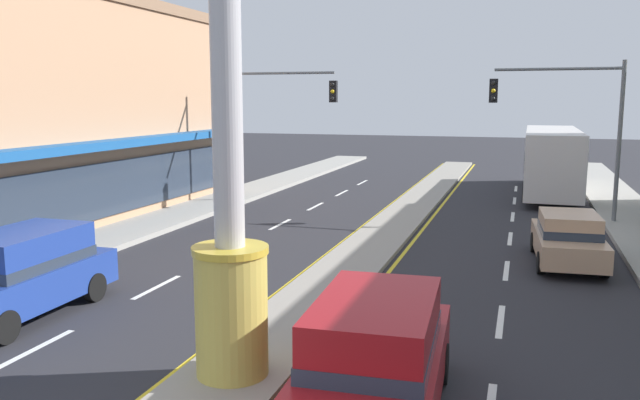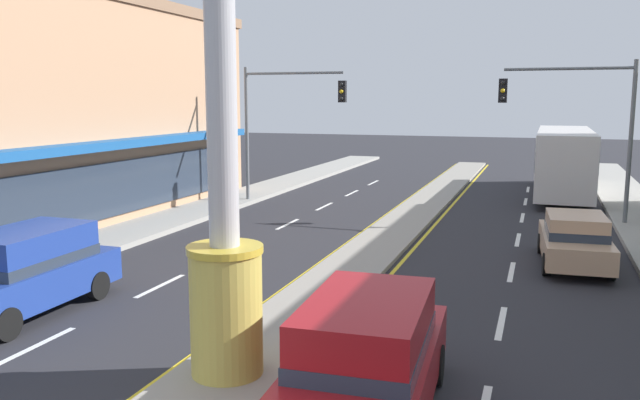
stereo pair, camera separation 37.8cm
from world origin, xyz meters
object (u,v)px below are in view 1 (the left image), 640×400
object	(u,v)px
suv_far_right_lane	(376,356)
suv_near_left_lane	(21,273)
bus_near_right_lane	(551,158)
district_sign	(227,114)
sedan_mid_left_lane	(568,238)
traffic_light_left_side	(273,111)
traffic_light_right_side	(571,113)
storefront_left	(22,109)

from	to	relation	value
suv_far_right_lane	suv_near_left_lane	world-z (taller)	same
bus_near_right_lane	suv_far_right_lane	size ratio (longest dim) A/B	2.39
district_sign	sedan_mid_left_lane	xyz separation A→B (m)	(5.91, 10.16, -3.75)
traffic_light_left_side	traffic_light_right_side	xyz separation A→B (m)	(12.38, -0.62, 0.00)
traffic_light_left_side	traffic_light_right_side	distance (m)	12.40
traffic_light_right_side	suv_near_left_lane	xyz separation A→B (m)	(-12.10, -15.20, -3.26)
traffic_light_left_side	sedan_mid_left_lane	distance (m)	14.58
storefront_left	bus_near_right_lane	bearing A→B (deg)	32.35
district_sign	traffic_light_left_side	distance (m)	18.58
suv_far_right_lane	storefront_left	bearing A→B (deg)	144.62
traffic_light_right_side	sedan_mid_left_lane	distance (m)	7.58
storefront_left	traffic_light_right_side	size ratio (longest dim) A/B	3.06
district_sign	suv_near_left_lane	distance (m)	7.10
suv_far_right_lane	traffic_light_right_side	bearing A→B (deg)	78.38
suv_near_left_lane	district_sign	bearing A→B (deg)	-16.04
bus_near_right_lane	storefront_left	bearing A→B (deg)	-147.65
suv_far_right_lane	suv_near_left_lane	size ratio (longest dim) A/B	1.02
district_sign	bus_near_right_lane	xyz separation A→B (m)	(5.91, 24.80, -2.67)
suv_near_left_lane	sedan_mid_left_lane	xyz separation A→B (m)	(11.82, 8.46, -0.20)
bus_near_right_lane	sedan_mid_left_lane	xyz separation A→B (m)	(0.00, -14.64, -1.08)
district_sign	traffic_light_right_side	distance (m)	18.00
sedan_mid_left_lane	district_sign	bearing A→B (deg)	-120.18
suv_far_right_lane	bus_near_right_lane	bearing A→B (deg)	82.58
storefront_left	sedan_mid_left_lane	world-z (taller)	storefront_left
district_sign	traffic_light_right_side	xyz separation A→B (m)	(6.19, 16.90, -0.29)
traffic_light_left_side	suv_far_right_lane	distance (m)	20.33
district_sign	storefront_left	distance (m)	18.81
bus_near_right_lane	traffic_light_left_side	bearing A→B (deg)	-148.94
district_sign	bus_near_right_lane	world-z (taller)	district_sign
district_sign	sedan_mid_left_lane	size ratio (longest dim) A/B	1.93
storefront_left	bus_near_right_lane	xyz separation A→B (m)	(20.59, 13.04, -2.51)
district_sign	traffic_light_right_side	world-z (taller)	district_sign
bus_near_right_lane	suv_near_left_lane	size ratio (longest dim) A/B	2.43
district_sign	suv_far_right_lane	size ratio (longest dim) A/B	1.81
traffic_light_right_side	traffic_light_left_side	bearing A→B (deg)	177.15
storefront_left	traffic_light_right_side	bearing A→B (deg)	13.83
traffic_light_right_side	sedan_mid_left_lane	bearing A→B (deg)	-92.40
traffic_light_left_side	suv_far_right_lane	xyz separation A→B (m)	(8.80, -18.03, -3.26)
traffic_light_left_side	suv_near_left_lane	size ratio (longest dim) A/B	1.34
district_sign	storefront_left	xyz separation A→B (m)	(-14.68, 11.76, -0.16)
storefront_left	suv_near_left_lane	world-z (taller)	storefront_left
storefront_left	traffic_light_right_side	distance (m)	21.50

